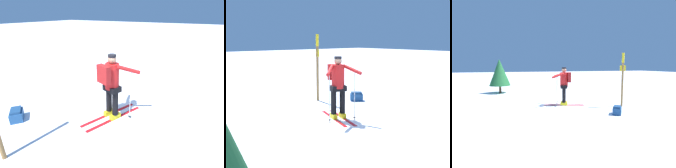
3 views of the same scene
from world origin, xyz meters
The scene contains 3 objects.
ground_plane centered at (0.00, 0.00, 0.00)m, with size 80.00×80.00×0.00m, color white.
skier centered at (-0.53, -0.50, 0.96)m, with size 1.07×1.76×1.65m.
dropped_backpack centered at (-2.52, -1.85, 0.14)m, with size 0.51×0.49×0.30m.
Camera 1 is at (1.49, -3.83, 2.56)m, focal length 28.00 mm.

